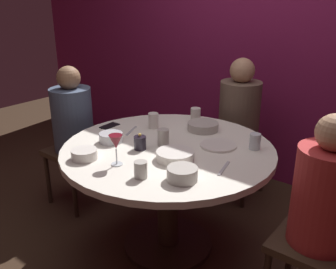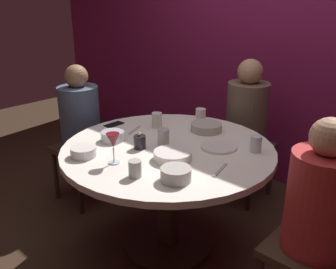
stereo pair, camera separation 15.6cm
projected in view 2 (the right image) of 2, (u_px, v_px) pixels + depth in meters
ground_plane at (168, 244)px, 2.57m from camera, size 8.00×8.00×0.00m
back_wall at (283, 35)px, 3.07m from camera, size 6.00×0.10×2.60m
dining_table at (168, 169)px, 2.36m from camera, size 1.32×1.32×0.74m
seated_diner_left at (80, 119)px, 2.91m from camera, size 0.40×0.40×1.13m
seated_diner_back at (247, 115)px, 2.94m from camera, size 0.40×0.40×1.17m
seated_diner_right at (318, 207)px, 1.72m from camera, size 0.40×0.40×1.13m
candle_holder at (140, 142)px, 2.26m from camera, size 0.07×0.07×0.10m
wine_glass at (113, 142)px, 2.04m from camera, size 0.08×0.08×0.18m
dinner_plate at (219, 147)px, 2.28m from camera, size 0.23×0.23×0.01m
cell_phone at (114, 124)px, 2.68m from camera, size 0.08×0.14×0.01m
bowl_serving_large at (113, 136)px, 2.39m from camera, size 0.15×0.15×0.06m
bowl_salad_center at (176, 174)px, 1.87m from camera, size 0.16×0.16×0.07m
bowl_small_white at (173, 155)px, 2.12m from camera, size 0.22×0.22×0.05m
bowl_sauce_side at (206, 127)px, 2.55m from camera, size 0.21×0.21×0.06m
bowl_rice_portion at (84, 152)px, 2.16m from camera, size 0.15×0.15×0.06m
cup_near_candle at (135, 169)px, 1.91m from camera, size 0.07×0.07×0.09m
cup_by_left_diner at (163, 137)px, 2.30m from camera, size 0.07×0.07×0.11m
cup_by_right_diner at (200, 115)px, 2.73m from camera, size 0.07×0.07×0.10m
cup_center_front at (256, 144)px, 2.22m from camera, size 0.07×0.07×0.10m
cup_far_edge at (157, 120)px, 2.61m from camera, size 0.07×0.07×0.11m
fork_near_plate at (220, 170)px, 1.99m from camera, size 0.06×0.18×0.01m
knife_near_plate at (135, 130)px, 2.57m from camera, size 0.08×0.17×0.01m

